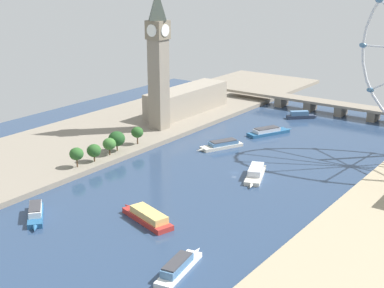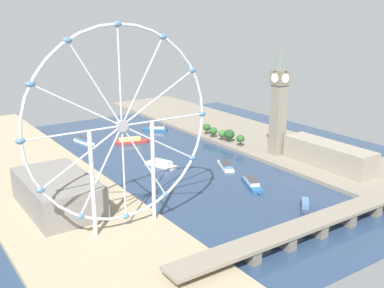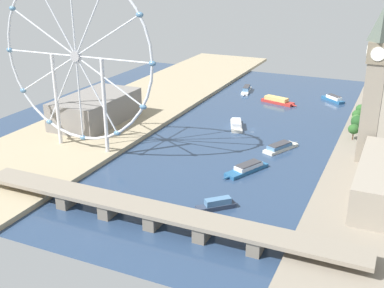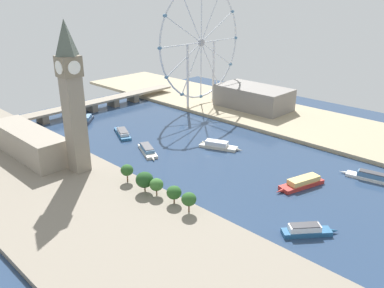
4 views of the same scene
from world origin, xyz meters
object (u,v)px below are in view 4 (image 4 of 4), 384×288
(tour_boat_3, at_px, (218,145))
(tour_boat_6, at_px, (88,119))
(tour_boat_1, at_px, (123,133))
(tour_boat_5, at_px, (147,150))
(river_bridge, at_px, (91,104))
(clock_tower, at_px, (72,97))
(tour_boat_4, at_px, (370,177))
(parliament_block, at_px, (29,142))
(ferris_wheel, at_px, (201,44))
(tour_boat_0, at_px, (307,230))
(tour_boat_2, at_px, (302,183))
(riverside_hall, at_px, (253,97))

(tour_boat_3, relative_size, tour_boat_6, 1.63)
(tour_boat_1, bearing_deg, tour_boat_5, -167.61)
(river_bridge, bearing_deg, clock_tower, -125.30)
(tour_boat_4, xyz_separation_m, tour_boat_6, (-59.74, 230.50, 0.15))
(tour_boat_5, xyz_separation_m, tour_boat_6, (9.38, 94.82, 0.40))
(tour_boat_1, bearing_deg, parliament_block, 109.38)
(ferris_wheel, distance_m, tour_boat_5, 145.53)
(clock_tower, relative_size, ferris_wheel, 0.81)
(tour_boat_0, bearing_deg, clock_tower, 146.92)
(parliament_block, distance_m, tour_boat_2, 186.86)
(clock_tower, height_order, ferris_wheel, ferris_wheel)
(parliament_block, bearing_deg, river_bridge, 36.74)
(parliament_block, bearing_deg, tour_boat_3, -37.36)
(riverside_hall, relative_size, tour_boat_2, 2.02)
(tour_boat_4, bearing_deg, clock_tower, 31.29)
(clock_tower, distance_m, tour_boat_3, 114.18)
(clock_tower, bearing_deg, tour_boat_1, 32.41)
(clock_tower, distance_m, tour_boat_5, 73.43)
(tour_boat_1, relative_size, tour_boat_6, 1.71)
(clock_tower, relative_size, parliament_block, 1.20)
(clock_tower, xyz_separation_m, ferris_wheel, (172.90, 53.82, 10.98))
(tour_boat_6, bearing_deg, ferris_wheel, -63.02)
(ferris_wheel, relative_size, tour_boat_2, 3.30)
(river_bridge, height_order, tour_boat_2, river_bridge)
(tour_boat_4, bearing_deg, tour_boat_2, 45.02)
(ferris_wheel, distance_m, tour_boat_0, 242.32)
(parliament_block, height_order, river_bridge, parliament_block)
(parliament_block, xyz_separation_m, tour_boat_5, (65.22, -50.58, -10.46))
(parliament_block, distance_m, tour_boat_0, 194.85)
(parliament_block, xyz_separation_m, tour_boat_3, (108.06, -82.50, -10.22))
(riverside_hall, bearing_deg, tour_boat_2, -133.51)
(tour_boat_4, bearing_deg, river_bridge, -1.57)
(parliament_block, relative_size, riverside_hall, 1.10)
(ferris_wheel, bearing_deg, riverside_hall, -64.27)
(river_bridge, bearing_deg, tour_boat_1, -104.73)
(tour_boat_2, relative_size, tour_boat_6, 1.74)
(tour_boat_0, xyz_separation_m, tour_boat_4, (81.96, 1.14, -0.07))
(tour_boat_1, xyz_separation_m, tour_boat_3, (33.28, -75.42, 0.22))
(tour_boat_4, distance_m, tour_boat_6, 238.11)
(parliament_block, bearing_deg, tour_boat_5, -37.79)
(river_bridge, height_order, tour_boat_1, river_bridge)
(clock_tower, bearing_deg, river_bridge, 54.70)
(tour_boat_6, bearing_deg, river_bridge, 8.31)
(riverside_hall, relative_size, tour_boat_6, 3.51)
(parliament_block, relative_size, tour_boat_5, 2.49)
(parliament_block, relative_size, tour_boat_3, 2.36)
(riverside_hall, xyz_separation_m, tour_boat_4, (-73.57, -144.01, -11.10))
(ferris_wheel, bearing_deg, tour_boat_1, -172.91)
(parliament_block, bearing_deg, tour_boat_0, -74.38)
(parliament_block, bearing_deg, riverside_hall, -11.49)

